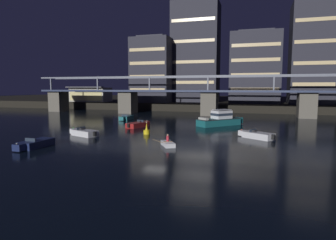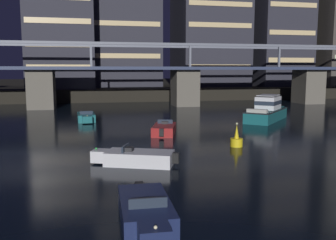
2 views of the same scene
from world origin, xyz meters
name	(u,v)px [view 2 (image 2 of 2)]	position (x,y,z in m)	size (l,w,h in m)	color
far_riverbank	(142,86)	(0.00, 87.54, 1.10)	(240.00, 80.00, 2.20)	black
river_bridge	(185,79)	(0.00, 39.53, 4.08)	(90.93, 6.40, 9.38)	#605B51
tower_west_low	(61,35)	(-19.19, 54.08, 11.77)	(11.48, 11.85, 19.43)	#282833
tower_west_tall	(124,10)	(-7.41, 59.23, 17.20)	(13.84, 9.66, 30.30)	#282833
tower_central	(209,38)	(10.11, 58.87, 12.12)	(13.57, 14.04, 20.15)	#282833
tower_east_tall	(281,21)	(24.20, 55.04, 15.42)	(10.56, 9.47, 26.75)	#282833
cabin_cruiser_near_left	(267,111)	(4.70, 21.30, 1.05)	(7.67, 8.14, 2.79)	#196066
speedboat_near_center	(146,212)	(-12.65, -3.72, 0.41)	(1.92, 5.21, 1.16)	#19234C
speedboat_near_right	(164,129)	(-8.19, 14.96, 0.41)	(2.87, 5.16, 1.16)	maroon
speedboat_mid_left	(136,158)	(-11.96, 4.75, 0.41)	(5.08, 3.10, 1.16)	silver
speedboat_mid_center	(86,117)	(-14.94, 24.71, 0.41)	(2.01, 5.22, 1.16)	#196066
channel_buoy	(236,140)	(-4.16, 8.45, 0.48)	(0.90, 0.90, 1.76)	yellow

